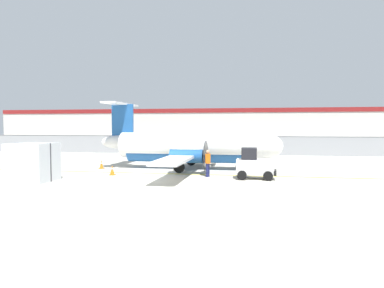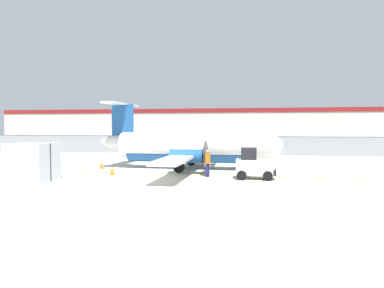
# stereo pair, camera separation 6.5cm
# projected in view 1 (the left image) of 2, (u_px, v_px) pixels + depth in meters

# --- Properties ---
(ground_plane) EXTENTS (140.00, 140.00, 0.01)m
(ground_plane) POSITION_uv_depth(u_px,v_px,m) (162.00, 174.00, 22.86)
(ground_plane) COLOR #B7B2A3
(perimeter_fence) EXTENTS (98.00, 0.10, 2.10)m
(perimeter_fence) POSITION_uv_depth(u_px,v_px,m) (198.00, 144.00, 38.54)
(perimeter_fence) COLOR gray
(perimeter_fence) RESTS_ON ground
(parking_lot_strip) EXTENTS (98.00, 17.00, 0.12)m
(parking_lot_strip) POSITION_uv_depth(u_px,v_px,m) (210.00, 147.00, 49.91)
(parking_lot_strip) COLOR #38383A
(parking_lot_strip) RESTS_ON ground
(background_building) EXTENTS (91.00, 8.10, 6.50)m
(background_building) POSITION_uv_depth(u_px,v_px,m) (222.00, 126.00, 67.93)
(background_building) COLOR beige
(background_building) RESTS_ON ground
(commuter_airplane) EXTENTS (13.73, 16.02, 4.92)m
(commuter_airplane) POSITION_uv_depth(u_px,v_px,m) (193.00, 147.00, 25.25)
(commuter_airplane) COLOR white
(commuter_airplane) RESTS_ON ground
(baggage_tug) EXTENTS (2.33, 1.39, 1.88)m
(baggage_tug) POSITION_uv_depth(u_px,v_px,m) (254.00, 165.00, 20.52)
(baggage_tug) COLOR silver
(baggage_tug) RESTS_ON ground
(ground_crew_worker) EXTENTS (0.41, 0.55, 1.70)m
(ground_crew_worker) POSITION_uv_depth(u_px,v_px,m) (208.00, 162.00, 21.36)
(ground_crew_worker) COLOR #191E4C
(ground_crew_worker) RESTS_ON ground
(cargo_container) EXTENTS (2.49, 2.11, 2.20)m
(cargo_container) POSITION_uv_depth(u_px,v_px,m) (32.00, 162.00, 19.74)
(cargo_container) COLOR #B7BCC1
(cargo_container) RESTS_ON ground
(traffic_cone_near_left) EXTENTS (0.36, 0.36, 0.64)m
(traffic_cone_near_left) POSITION_uv_depth(u_px,v_px,m) (101.00, 164.00, 25.52)
(traffic_cone_near_left) COLOR orange
(traffic_cone_near_left) RESTS_ON ground
(traffic_cone_near_right) EXTENTS (0.36, 0.36, 0.64)m
(traffic_cone_near_right) POSITION_uv_depth(u_px,v_px,m) (112.00, 170.00, 22.18)
(traffic_cone_near_right) COLOR orange
(traffic_cone_near_right) RESTS_ON ground
(parked_car_0) EXTENTS (4.21, 2.02, 1.58)m
(parked_car_0) POSITION_uv_depth(u_px,v_px,m) (133.00, 140.00, 57.14)
(parked_car_0) COLOR #19662D
(parked_car_0) RESTS_ON parking_lot_strip
(parked_car_1) EXTENTS (4.24, 2.08, 1.58)m
(parked_car_1) POSITION_uv_depth(u_px,v_px,m) (151.00, 141.00, 53.60)
(parked_car_1) COLOR navy
(parked_car_1) RESTS_ON parking_lot_strip
(parked_car_2) EXTENTS (4.33, 2.29, 1.58)m
(parked_car_2) POSITION_uv_depth(u_px,v_px,m) (174.00, 141.00, 53.81)
(parked_car_2) COLOR #B28C19
(parked_car_2) RESTS_ON parking_lot_strip
(parked_car_3) EXTENTS (4.28, 2.16, 1.58)m
(parked_car_3) POSITION_uv_depth(u_px,v_px,m) (201.00, 140.00, 54.03)
(parked_car_3) COLOR silver
(parked_car_3) RESTS_ON parking_lot_strip
(parked_car_4) EXTENTS (4.21, 2.02, 1.58)m
(parked_car_4) POSITION_uv_depth(u_px,v_px,m) (217.00, 142.00, 48.82)
(parked_car_4) COLOR #19662D
(parked_car_4) RESTS_ON parking_lot_strip
(parked_car_5) EXTENTS (4.31, 2.23, 1.58)m
(parked_car_5) POSITION_uv_depth(u_px,v_px,m) (261.00, 143.00, 46.24)
(parked_car_5) COLOR silver
(parked_car_5) RESTS_ON parking_lot_strip
(parked_car_6) EXTENTS (4.22, 2.05, 1.58)m
(parked_car_6) POSITION_uv_depth(u_px,v_px,m) (287.00, 141.00, 51.11)
(parked_car_6) COLOR navy
(parked_car_6) RESTS_ON parking_lot_strip
(parked_car_7) EXTENTS (4.23, 2.07, 1.58)m
(parked_car_7) POSITION_uv_depth(u_px,v_px,m) (331.00, 145.00, 40.96)
(parked_car_7) COLOR silver
(parked_car_7) RESTS_ON parking_lot_strip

